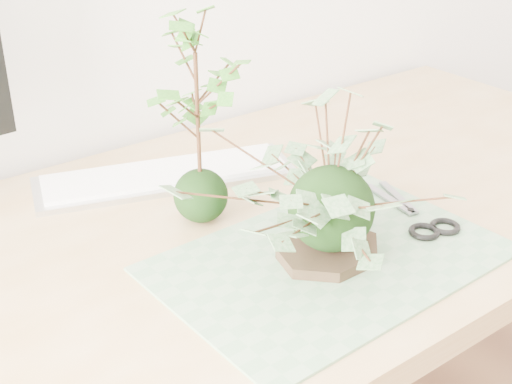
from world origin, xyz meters
TOP-DOWN VIEW (x-y plane):
  - desk at (0.05, 1.23)m, footprint 1.60×0.70m
  - cutting_mat at (0.08, 1.08)m, footprint 0.46×0.31m
  - stone_dish at (0.08, 1.08)m, footprint 0.15×0.15m
  - ivy_kokedama at (0.08, 1.08)m, footprint 0.39×0.39m
  - maple_kokedama at (0.00, 1.27)m, footprint 0.23×0.23m
  - keyboard at (0.03, 1.42)m, footprint 0.44×0.24m
  - scissors at (0.25, 1.06)m, footprint 0.09×0.18m

SIDE VIEW (x-z plane):
  - desk at x=0.05m, z-range 0.28..1.02m
  - cutting_mat at x=0.08m, z-range 0.74..0.74m
  - keyboard at x=0.03m, z-range 0.74..0.76m
  - scissors at x=0.25m, z-range 0.74..0.75m
  - stone_dish at x=0.08m, z-range 0.74..0.76m
  - ivy_kokedama at x=0.08m, z-range 0.76..0.98m
  - maple_kokedama at x=0.00m, z-range 0.81..1.13m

